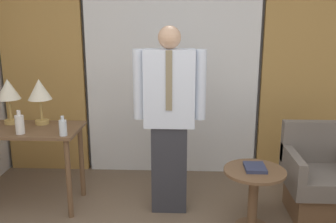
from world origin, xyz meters
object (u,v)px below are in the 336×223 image
at_px(bottle_near_edge, 63,127).
at_px(side_table, 254,189).
at_px(table_lamp_right, 40,92).
at_px(armchair, 319,182).
at_px(book, 255,167).
at_px(desk, 22,141).
at_px(bottle_by_lamp, 20,124).
at_px(person, 169,115).
at_px(table_lamp_left, 8,91).

relative_size(bottle_near_edge, side_table, 0.32).
distance_m(table_lamp_right, armchair, 2.79).
bearing_deg(side_table, book, 77.40).
relative_size(desk, bottle_by_lamp, 5.17).
relative_size(desk, table_lamp_right, 2.52).
distance_m(desk, bottle_by_lamp, 0.29).
bearing_deg(bottle_near_edge, armchair, 3.78).
distance_m(person, side_table, 0.99).
relative_size(bottle_by_lamp, person, 0.12).
bearing_deg(side_table, armchair, 23.49).
xyz_separation_m(desk, book, (2.16, -0.32, -0.10)).
distance_m(table_lamp_left, bottle_by_lamp, 0.46).
height_order(bottle_by_lamp, person, person).
bearing_deg(bottle_near_edge, person, 10.99).
bearing_deg(person, desk, 178.93).
height_order(bottle_near_edge, side_table, bottle_near_edge).
bearing_deg(bottle_by_lamp, person, 6.26).
bearing_deg(armchair, person, 178.90).
relative_size(table_lamp_left, side_table, 0.80).
bearing_deg(table_lamp_left, bottle_by_lamp, -54.49).
relative_size(table_lamp_right, bottle_near_edge, 2.48).
bearing_deg(table_lamp_right, bottle_by_lamp, -103.78).
height_order(person, armchair, person).
bearing_deg(person, armchair, -1.10).
height_order(bottle_near_edge, armchair, bottle_near_edge).
height_order(table_lamp_left, person, person).
height_order(table_lamp_right, bottle_by_lamp, table_lamp_right).
xyz_separation_m(desk, table_lamp_left, (-0.15, 0.15, 0.45)).
distance_m(table_lamp_left, book, 2.43).
height_order(table_lamp_left, side_table, table_lamp_left).
bearing_deg(bottle_by_lamp, table_lamp_right, 76.22).
xyz_separation_m(bottle_by_lamp, book, (2.09, -0.15, -0.32)).
xyz_separation_m(table_lamp_right, armchair, (2.67, -0.20, -0.80)).
xyz_separation_m(table_lamp_right, bottle_by_lamp, (-0.08, -0.32, -0.23)).
height_order(table_lamp_left, bottle_near_edge, table_lamp_left).
relative_size(table_lamp_left, bottle_near_edge, 2.48).
relative_size(person, side_table, 3.15).
height_order(bottle_by_lamp, armchair, bottle_by_lamp).
relative_size(desk, person, 0.64).
bearing_deg(person, table_lamp_left, 173.67).
bearing_deg(book, bottle_by_lamp, 175.85).
relative_size(desk, side_table, 2.02).
height_order(desk, book, desk).
height_order(table_lamp_left, book, table_lamp_left).
distance_m(table_lamp_right, side_table, 2.19).
bearing_deg(armchair, table_lamp_right, 175.69).
bearing_deg(armchair, book, -157.68).
bearing_deg(table_lamp_left, table_lamp_right, 0.00).
distance_m(armchair, side_table, 0.73).
distance_m(bottle_by_lamp, side_table, 2.15).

